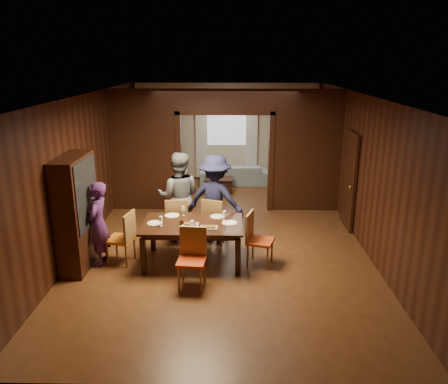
{
  "coord_description": "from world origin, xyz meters",
  "views": [
    {
      "loc": [
        0.18,
        -8.6,
        3.58
      ],
      "look_at": [
        0.02,
        -0.4,
        1.05
      ],
      "focal_mm": 35.0,
      "sensor_mm": 36.0,
      "label": 1
    }
  ],
  "objects_px": {
    "person_grey": "(179,197)",
    "chair_left": "(120,237)",
    "coffee_table": "(219,185)",
    "chair_far_r": "(216,220)",
    "sofa": "(234,174)",
    "chair_near": "(191,259)",
    "hutch": "(77,213)",
    "person_purple": "(98,224)",
    "dining_table": "(193,243)",
    "chair_right": "(260,239)",
    "person_navy": "(215,199)",
    "chair_far_l": "(178,220)"
  },
  "relations": [
    {
      "from": "person_navy",
      "to": "chair_far_l",
      "type": "distance_m",
      "value": 0.86
    },
    {
      "from": "chair_far_r",
      "to": "chair_right",
      "type": "bearing_deg",
      "value": 150.49
    },
    {
      "from": "coffee_table",
      "to": "chair_far_l",
      "type": "height_order",
      "value": "chair_far_l"
    },
    {
      "from": "coffee_table",
      "to": "hutch",
      "type": "relative_size",
      "value": 0.4
    },
    {
      "from": "person_purple",
      "to": "chair_left",
      "type": "height_order",
      "value": "person_purple"
    },
    {
      "from": "chair_far_r",
      "to": "chair_near",
      "type": "bearing_deg",
      "value": 98.22
    },
    {
      "from": "person_navy",
      "to": "chair_left",
      "type": "bearing_deg",
      "value": 51.63
    },
    {
      "from": "chair_far_r",
      "to": "chair_near",
      "type": "height_order",
      "value": "same"
    },
    {
      "from": "sofa",
      "to": "coffee_table",
      "type": "height_order",
      "value": "sofa"
    },
    {
      "from": "person_navy",
      "to": "dining_table",
      "type": "xyz_separation_m",
      "value": [
        -0.37,
        -0.99,
        -0.51
      ]
    },
    {
      "from": "person_grey",
      "to": "person_navy",
      "type": "height_order",
      "value": "person_grey"
    },
    {
      "from": "chair_right",
      "to": "chair_far_l",
      "type": "xyz_separation_m",
      "value": [
        -1.59,
        0.93,
        0.0
      ]
    },
    {
      "from": "chair_left",
      "to": "hutch",
      "type": "bearing_deg",
      "value": -68.61
    },
    {
      "from": "chair_right",
      "to": "dining_table",
      "type": "bearing_deg",
      "value": 103.93
    },
    {
      "from": "chair_near",
      "to": "coffee_table",
      "type": "bearing_deg",
      "value": 91.66
    },
    {
      "from": "hutch",
      "to": "person_purple",
      "type": "bearing_deg",
      "value": 8.46
    },
    {
      "from": "person_navy",
      "to": "dining_table",
      "type": "bearing_deg",
      "value": 89.71
    },
    {
      "from": "person_purple",
      "to": "person_navy",
      "type": "bearing_deg",
      "value": 121.44
    },
    {
      "from": "dining_table",
      "to": "chair_right",
      "type": "distance_m",
      "value": 1.22
    },
    {
      "from": "chair_right",
      "to": "chair_near",
      "type": "relative_size",
      "value": 1.0
    },
    {
      "from": "chair_right",
      "to": "hutch",
      "type": "bearing_deg",
      "value": 108.69
    },
    {
      "from": "coffee_table",
      "to": "chair_far_l",
      "type": "xyz_separation_m",
      "value": [
        -0.71,
        -3.48,
        0.28
      ]
    },
    {
      "from": "person_grey",
      "to": "chair_right",
      "type": "height_order",
      "value": "person_grey"
    },
    {
      "from": "person_grey",
      "to": "dining_table",
      "type": "xyz_separation_m",
      "value": [
        0.37,
        -1.08,
        -0.53
      ]
    },
    {
      "from": "sofa",
      "to": "chair_near",
      "type": "bearing_deg",
      "value": 82.08
    },
    {
      "from": "person_grey",
      "to": "chair_left",
      "type": "distance_m",
      "value": 1.52
    },
    {
      "from": "person_navy",
      "to": "coffee_table",
      "type": "bearing_deg",
      "value": -68.94
    },
    {
      "from": "person_purple",
      "to": "chair_right",
      "type": "distance_m",
      "value": 2.88
    },
    {
      "from": "coffee_table",
      "to": "chair_right",
      "type": "distance_m",
      "value": 4.5
    },
    {
      "from": "chair_far_l",
      "to": "hutch",
      "type": "distance_m",
      "value": 1.98
    },
    {
      "from": "dining_table",
      "to": "sofa",
      "type": "bearing_deg",
      "value": 81.63
    },
    {
      "from": "person_navy",
      "to": "chair_far_r",
      "type": "relative_size",
      "value": 1.83
    },
    {
      "from": "person_navy",
      "to": "chair_far_r",
      "type": "distance_m",
      "value": 0.43
    },
    {
      "from": "chair_near",
      "to": "chair_far_r",
      "type": "bearing_deg",
      "value": 84.25
    },
    {
      "from": "chair_near",
      "to": "hutch",
      "type": "xyz_separation_m",
      "value": [
        -2.06,
        0.75,
        0.52
      ]
    },
    {
      "from": "chair_left",
      "to": "chair_far_r",
      "type": "xyz_separation_m",
      "value": [
        1.69,
        0.89,
        0.0
      ]
    },
    {
      "from": "chair_left",
      "to": "chair_far_l",
      "type": "xyz_separation_m",
      "value": [
        0.93,
        0.89,
        0.0
      ]
    },
    {
      "from": "person_navy",
      "to": "sofa",
      "type": "height_order",
      "value": "person_navy"
    },
    {
      "from": "person_navy",
      "to": "chair_right",
      "type": "distance_m",
      "value": 1.41
    },
    {
      "from": "coffee_table",
      "to": "chair_far_r",
      "type": "bearing_deg",
      "value": -89.24
    },
    {
      "from": "dining_table",
      "to": "person_grey",
      "type": "bearing_deg",
      "value": 108.76
    },
    {
      "from": "person_navy",
      "to": "chair_right",
      "type": "bearing_deg",
      "value": 148.71
    },
    {
      "from": "coffee_table",
      "to": "chair_right",
      "type": "height_order",
      "value": "chair_right"
    },
    {
      "from": "person_grey",
      "to": "person_navy",
      "type": "xyz_separation_m",
      "value": [
        0.74,
        -0.09,
        -0.02
      ]
    },
    {
      "from": "person_grey",
      "to": "chair_far_r",
      "type": "bearing_deg",
      "value": 164.66
    },
    {
      "from": "dining_table",
      "to": "chair_near",
      "type": "height_order",
      "value": "chair_near"
    },
    {
      "from": "coffee_table",
      "to": "chair_far_r",
      "type": "xyz_separation_m",
      "value": [
        0.05,
        -3.48,
        0.28
      ]
    },
    {
      "from": "chair_left",
      "to": "dining_table",
      "type": "bearing_deg",
      "value": 103.1
    },
    {
      "from": "person_purple",
      "to": "chair_far_r",
      "type": "xyz_separation_m",
      "value": [
        2.04,
        0.96,
        -0.28
      ]
    },
    {
      "from": "person_purple",
      "to": "person_navy",
      "type": "relative_size",
      "value": 0.86
    }
  ]
}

